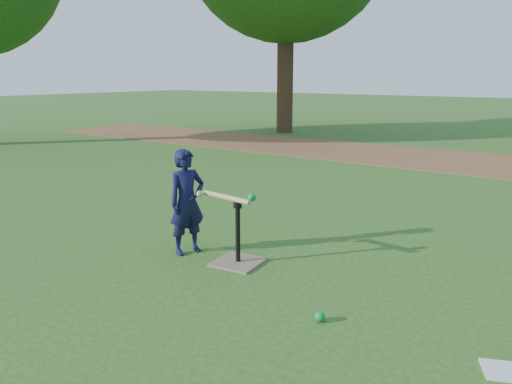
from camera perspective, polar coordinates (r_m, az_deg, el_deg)
The scene contains 7 objects.
ground at distance 4.50m, azimuth 0.34°, elevation -9.97°, with size 80.00×80.00×0.00m, color #285116.
dirt_strip at distance 11.29m, azimuth 22.73°, elevation 3.22°, with size 24.00×3.00×0.01m, color brown.
child at distance 5.04m, azimuth -7.89°, elevation -1.14°, with size 0.39×0.26×1.07m, color black.
wiffle_ball_ground at distance 3.81m, azimuth 7.31°, elevation -13.96°, with size 0.08×0.08×0.08m, color #0B8130.
clipboard at distance 3.59m, azimuth 26.91°, elevation -17.83°, with size 0.30×0.23×0.01m, color silver.
batting_tee at distance 4.83m, azimuth -2.07°, elevation -6.91°, with size 0.47×0.47×0.61m.
swing_action at distance 4.72m, azimuth -3.16°, elevation -0.57°, with size 0.63×0.17×0.10m.
Camera 1 is at (2.37, -3.39, 1.78)m, focal length 35.00 mm.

